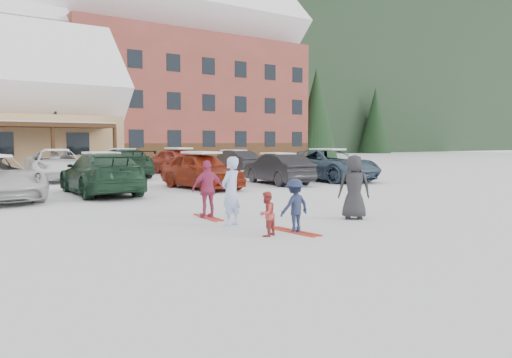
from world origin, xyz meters
TOP-DOWN VIEW (x-y plane):
  - ground at (0.00, 0.00)m, footprint 160.00×160.00m
  - alpine_hotel at (14.27, 38.00)m, footprint 31.48×14.01m
  - lamp_post at (1.14, 24.87)m, footprint 0.50×0.25m
  - conifer_1 at (30.00, 32.00)m, footprint 4.84×4.84m
  - conifer_3 at (6.00, 44.00)m, footprint 3.96×3.96m
  - conifer_4 at (34.00, 46.00)m, footprint 5.06×5.06m
  - adult_skier at (-0.80, 0.42)m, footprint 0.68×0.57m
  - toddler_red at (-0.87, -1.05)m, footprint 0.55×0.50m
  - child_navy at (-0.12, -1.04)m, footprint 0.77×0.48m
  - skis_child_navy at (-0.12, -1.04)m, footprint 0.31×1.41m
  - child_magenta at (-0.64, 1.78)m, footprint 0.89×0.45m
  - skis_child_magenta at (-0.64, 1.78)m, footprint 0.34×1.41m
  - bystander_dark at (2.26, -0.47)m, footprint 0.93×0.90m
  - parked_car_3 at (-1.06, 8.94)m, footprint 2.41×5.38m
  - parked_car_4 at (3.06, 8.87)m, footprint 2.06×4.51m
  - parked_car_5 at (7.00, 8.85)m, footprint 2.02×4.40m
  - parked_car_6 at (10.20, 8.99)m, footprint 2.82×5.74m
  - parked_car_10 at (-0.80, 16.72)m, footprint 3.07×5.76m
  - parked_car_11 at (2.66, 17.02)m, footprint 2.30×5.37m
  - parked_car_12 at (6.37, 17.70)m, footprint 2.29×4.73m
  - parked_car_13 at (10.23, 17.68)m, footprint 1.57×4.25m

SIDE VIEW (x-z plane):
  - ground at x=0.00m, z-range 0.00..0.00m
  - skis_child_navy at x=-0.12m, z-range 0.00..0.03m
  - skis_child_magenta at x=-0.64m, z-range 0.00..0.03m
  - toddler_red at x=-0.87m, z-range 0.00..0.92m
  - child_navy at x=-0.12m, z-range 0.00..1.15m
  - parked_car_13 at x=10.23m, z-range 0.00..1.39m
  - parked_car_5 at x=7.00m, z-range 0.00..1.40m
  - child_magenta at x=-0.64m, z-range 0.00..1.47m
  - parked_car_4 at x=3.06m, z-range 0.00..1.50m
  - parked_car_3 at x=-1.06m, z-range 0.00..1.53m
  - parked_car_10 at x=-0.80m, z-range 0.00..1.54m
  - parked_car_11 at x=2.66m, z-range 0.00..1.54m
  - parked_car_12 at x=6.37m, z-range 0.00..1.55m
  - parked_car_6 at x=10.20m, z-range 0.00..1.57m
  - adult_skier at x=-0.80m, z-range 0.00..1.60m
  - bystander_dark at x=2.26m, z-range 0.00..1.61m
  - lamp_post at x=1.14m, z-range 0.41..6.96m
  - conifer_3 at x=6.00m, z-range 0.53..9.71m
  - conifer_1 at x=30.00m, z-range 0.65..11.87m
  - conifer_4 at x=34.00m, z-range 0.68..12.41m
  - alpine_hotel at x=14.27m, z-range -2.11..19.37m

